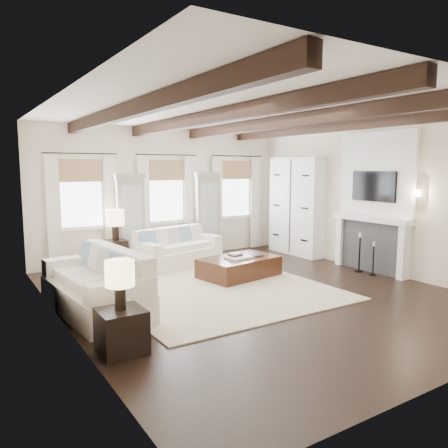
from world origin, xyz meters
TOP-DOWN VIEW (x-y plane):
  - ground at (0.00, 0.00)m, footprint 7.50×7.50m
  - room_shell at (0.75, 0.90)m, footprint 6.54×7.54m
  - area_rug at (-0.44, 0.80)m, footprint 3.81×4.39m
  - sofa_back at (-0.16, 2.82)m, footprint 2.16×1.35m
  - sofa_left at (-2.64, 0.51)m, footprint 1.22×2.35m
  - ottoman at (0.42, 1.11)m, footprint 1.70×1.22m
  - tray at (0.38, 1.05)m, footprint 0.55×0.45m
  - book_lower at (0.34, 1.12)m, footprint 0.29×0.24m
  - book_upper at (0.33, 1.10)m, footprint 0.24×0.20m
  - book_loose at (0.81, 1.03)m, footprint 0.27×0.22m
  - side_table_front at (-2.87, -1.18)m, footprint 0.54×0.54m
  - lamp_front at (-2.87, -1.18)m, footprint 0.35×0.35m
  - side_table_back at (-1.48, 3.15)m, footprint 0.43×0.43m
  - lamp_back at (-1.48, 3.15)m, footprint 0.39×0.39m
  - candlestick_near at (2.90, -0.25)m, footprint 0.14×0.14m
  - candlestick_far at (2.90, 0.11)m, footprint 0.17×0.17m

SIDE VIEW (x-z plane):
  - ground at x=0.00m, z-range 0.00..0.00m
  - area_rug at x=-0.44m, z-range 0.00..0.02m
  - ottoman at x=0.42m, z-range 0.00..0.41m
  - side_table_front at x=-2.87m, z-range 0.00..0.54m
  - candlestick_near at x=2.90m, z-range -0.06..0.64m
  - side_table_back at x=-1.48m, z-range 0.00..0.65m
  - sofa_back at x=-0.16m, z-range -0.08..0.78m
  - candlestick_far at x=2.90m, z-range -0.07..0.79m
  - sofa_left at x=-2.64m, z-range -0.09..0.88m
  - book_loose at x=0.81m, z-range 0.41..0.44m
  - tray at x=0.38m, z-range 0.41..0.45m
  - book_lower at x=0.34m, z-range 0.45..0.49m
  - book_upper at x=0.33m, z-range 0.49..0.52m
  - lamp_front at x=-2.87m, z-range 0.65..1.26m
  - lamp_back at x=-1.48m, z-range 0.77..1.45m
  - room_shell at x=0.75m, z-range 0.28..3.50m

